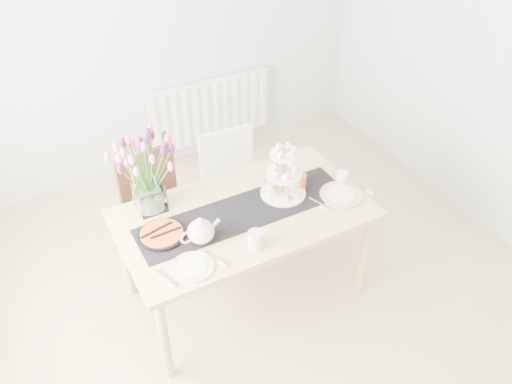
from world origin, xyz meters
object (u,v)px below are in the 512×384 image
radiator (211,110)px  cream_jug (342,177)px  plate_left (193,267)px  chair_white (233,178)px  plate_right (341,195)px  tart_tin (162,234)px  teapot (201,232)px  dining_table (244,221)px  cake_stand (284,179)px  mug_white (255,240)px  chair_brown (158,204)px  tulip_vase (145,164)px  mug_orange (300,181)px

radiator → cream_jug: (0.17, -1.81, 0.34)m
plate_left → chair_white: bearing=52.9°
plate_right → tart_tin: bearing=170.9°
radiator → tart_tin: tart_tin is taller
teapot → dining_table: bearing=14.4°
cake_stand → plate_right: 0.40m
mug_white → plate_left: mug_white is taller
radiator → mug_white: (-0.65, -2.09, 0.36)m
dining_table → chair_brown: chair_brown is taller
radiator → cream_jug: 1.85m
chair_brown → cream_jug: (1.12, -0.63, 0.26)m
tulip_vase → mug_orange: tulip_vase is taller
cake_stand → mug_white: cake_stand is taller
chair_brown → mug_orange: chair_brown is taller
mug_white → plate_left: bearing=-170.2°
teapot → mug_orange: size_ratio=2.57×
mug_white → plate_right: bearing=24.6°
chair_brown → cake_stand: cake_stand is taller
chair_brown → plate_left: size_ratio=3.68×
teapot → plate_left: (-0.13, -0.17, -0.07)m
cream_jug → cake_stand: bearing=159.5°
teapot → plate_right: 1.00m
dining_table → plate_left: 0.57m
tart_tin → plate_right: bearing=-9.1°
dining_table → plate_left: bearing=-148.5°
chair_white → dining_table: bearing=-106.0°
radiator → chair_white: bearing=-106.2°
mug_orange → chair_brown: bearing=90.6°
chair_brown → cake_stand: 0.96m
plate_left → tart_tin: bearing=100.4°
dining_table → mug_orange: size_ratio=15.89×
chair_brown → cake_stand: bearing=-50.8°
radiator → cake_stand: 1.81m
teapot → plate_right: bearing=-6.8°
mug_white → tulip_vase: bearing=135.9°
radiator → chair_brown: size_ratio=1.32×
chair_brown → teapot: bearing=-99.2°
teapot → cream_jug: 1.09m
teapot → cake_stand: bearing=8.8°
cake_stand → plate_right: cake_stand is taller
tulip_vase → chair_white: bearing=24.4°
cake_stand → mug_orange: 0.16m
teapot → tulip_vase: bearing=104.7°
dining_table → cream_jug: cream_jug is taller
cake_stand → teapot: 0.68m
plate_left → dining_table: bearing=31.5°
chair_brown → mug_white: chair_brown is taller
dining_table → plate_right: 0.67m
plate_right → dining_table: bearing=166.4°
radiator → tart_tin: bearing=-122.4°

